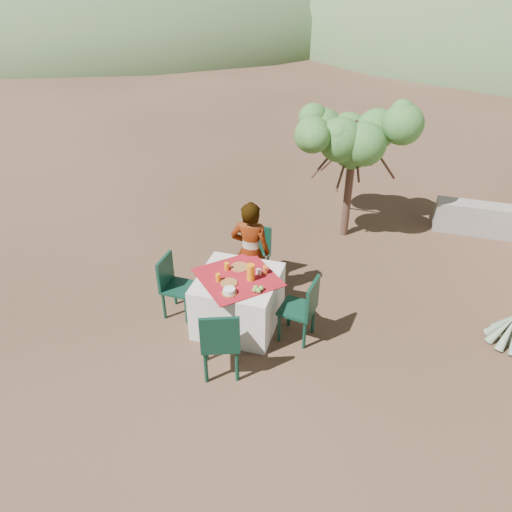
# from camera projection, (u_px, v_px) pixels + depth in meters

# --- Properties ---
(ground) EXTENTS (160.00, 160.00, 0.00)m
(ground) POSITION_uv_depth(u_px,v_px,m) (258.00, 319.00, 6.85)
(ground) COLOR #382219
(ground) RESTS_ON ground
(table) EXTENTS (1.30, 1.30, 0.76)m
(table) POSITION_uv_depth(u_px,v_px,m) (238.00, 301.00, 6.58)
(table) COLOR beige
(table) RESTS_ON ground
(chair_far) EXTENTS (0.42, 0.42, 0.89)m
(chair_far) POSITION_uv_depth(u_px,v_px,m) (255.00, 253.00, 7.38)
(chair_far) COLOR black
(chair_far) RESTS_ON ground
(chair_near) EXTENTS (0.58, 0.58, 0.97)m
(chair_near) POSITION_uv_depth(u_px,v_px,m) (220.00, 341.00, 5.69)
(chair_near) COLOR black
(chair_near) RESTS_ON ground
(chair_left) EXTENTS (0.42, 0.42, 0.88)m
(chair_left) POSITION_uv_depth(u_px,v_px,m) (174.00, 283.00, 6.72)
(chair_left) COLOR black
(chair_left) RESTS_ON ground
(chair_right) EXTENTS (0.47, 0.47, 0.91)m
(chair_right) POSITION_uv_depth(u_px,v_px,m) (303.00, 307.00, 6.26)
(chair_right) COLOR black
(chair_right) RESTS_ON ground
(person) EXTENTS (0.57, 0.39, 1.52)m
(person) POSITION_uv_depth(u_px,v_px,m) (251.00, 252.00, 6.89)
(person) COLOR #8C6651
(person) RESTS_ON ground
(shrub_tree) EXTENTS (1.77, 1.74, 2.08)m
(shrub_tree) POSITION_uv_depth(u_px,v_px,m) (358.00, 143.00, 7.98)
(shrub_tree) COLOR #4D3126
(shrub_tree) RESTS_ON ground
(hill_near_left) EXTENTS (40.00, 40.00, 16.00)m
(hill_near_left) POSITION_uv_depth(u_px,v_px,m) (133.00, 12.00, 35.42)
(hill_near_left) COLOR #395630
(hill_near_left) RESTS_ON ground
(plate_far) EXTENTS (0.24, 0.24, 0.01)m
(plate_far) POSITION_uv_depth(u_px,v_px,m) (240.00, 267.00, 6.55)
(plate_far) COLOR brown
(plate_far) RESTS_ON table
(plate_near) EXTENTS (0.21, 0.21, 0.01)m
(plate_near) POSITION_uv_depth(u_px,v_px,m) (229.00, 283.00, 6.25)
(plate_near) COLOR brown
(plate_near) RESTS_ON table
(glass_far) EXTENTS (0.06, 0.06, 0.10)m
(glass_far) POSITION_uv_depth(u_px,v_px,m) (227.00, 266.00, 6.49)
(glass_far) COLOR orange
(glass_far) RESTS_ON table
(glass_near) EXTENTS (0.06, 0.06, 0.10)m
(glass_near) POSITION_uv_depth(u_px,v_px,m) (218.00, 277.00, 6.28)
(glass_near) COLOR orange
(glass_near) RESTS_ON table
(juice_pitcher) EXTENTS (0.10, 0.10, 0.22)m
(juice_pitcher) POSITION_uv_depth(u_px,v_px,m) (251.00, 272.00, 6.27)
(juice_pitcher) COLOR orange
(juice_pitcher) RESTS_ON table
(bowl_plate) EXTENTS (0.19, 0.19, 0.01)m
(bowl_plate) POSITION_uv_depth(u_px,v_px,m) (229.00, 293.00, 6.08)
(bowl_plate) COLOR brown
(bowl_plate) RESTS_ON table
(white_bowl) EXTENTS (0.15, 0.15, 0.05)m
(white_bowl) POSITION_uv_depth(u_px,v_px,m) (229.00, 291.00, 6.06)
(white_bowl) COLOR silver
(white_bowl) RESTS_ON bowl_plate
(jar_left) EXTENTS (0.06, 0.06, 0.10)m
(jar_left) POSITION_uv_depth(u_px,v_px,m) (265.00, 270.00, 6.42)
(jar_left) COLOR #C25A22
(jar_left) RESTS_ON table
(jar_right) EXTENTS (0.06, 0.06, 0.10)m
(jar_right) POSITION_uv_depth(u_px,v_px,m) (265.00, 269.00, 6.44)
(jar_right) COLOR #C25A22
(jar_right) RESTS_ON table
(napkin_holder) EXTENTS (0.07, 0.05, 0.08)m
(napkin_holder) POSITION_uv_depth(u_px,v_px,m) (259.00, 272.00, 6.41)
(napkin_holder) COLOR silver
(napkin_holder) RESTS_ON table
(fruit_cluster) EXTENTS (0.13, 0.12, 0.07)m
(fruit_cluster) POSITION_uv_depth(u_px,v_px,m) (258.00, 289.00, 6.10)
(fruit_cluster) COLOR olive
(fruit_cluster) RESTS_ON table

